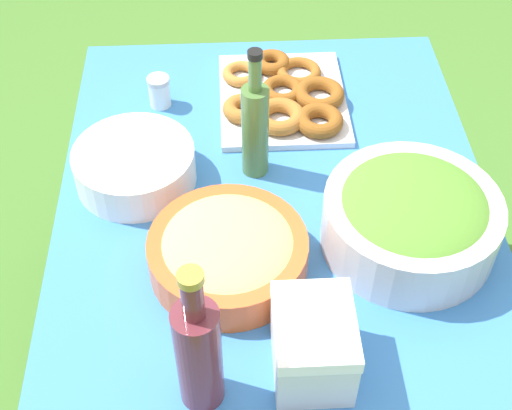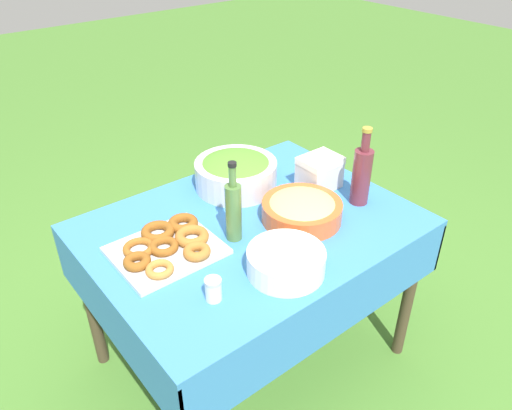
% 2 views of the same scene
% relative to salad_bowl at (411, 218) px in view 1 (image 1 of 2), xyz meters
% --- Properties ---
extents(ground_plane, '(14.00, 14.00, 0.00)m').
position_rel_salad_bowl_xyz_m(ground_plane, '(0.12, 0.26, -0.81)').
color(ground_plane, '#477A2D').
extents(picnic_table, '(1.21, 0.93, 0.74)m').
position_rel_salad_bowl_xyz_m(picnic_table, '(0.12, 0.26, -0.17)').
color(picnic_table, '#387AC6').
rests_on(picnic_table, ground_plane).
extents(salad_bowl, '(0.35, 0.35, 0.14)m').
position_rel_salad_bowl_xyz_m(salad_bowl, '(0.00, 0.00, 0.00)').
color(salad_bowl, silver).
rests_on(salad_bowl, picnic_table).
extents(pasta_bowl, '(0.31, 0.31, 0.10)m').
position_rel_salad_bowl_xyz_m(pasta_bowl, '(-0.05, 0.36, -0.02)').
color(pasta_bowl, '#E05B28').
rests_on(pasta_bowl, picnic_table).
extents(donut_platter, '(0.38, 0.34, 0.05)m').
position_rel_salad_bowl_xyz_m(donut_platter, '(0.46, 0.21, -0.05)').
color(donut_platter, silver).
rests_on(donut_platter, picnic_table).
extents(plate_stack, '(0.26, 0.26, 0.08)m').
position_rel_salad_bowl_xyz_m(plate_stack, '(0.21, 0.55, -0.03)').
color(plate_stack, white).
rests_on(plate_stack, picnic_table).
extents(olive_oil_bottle, '(0.06, 0.06, 0.31)m').
position_rel_salad_bowl_xyz_m(olive_oil_bottle, '(0.23, 0.29, 0.05)').
color(olive_oil_bottle, '#4C7238').
rests_on(olive_oil_bottle, picnic_table).
extents(wine_bottle, '(0.08, 0.08, 0.33)m').
position_rel_salad_bowl_xyz_m(wine_bottle, '(-0.32, 0.41, 0.06)').
color(wine_bottle, maroon).
rests_on(wine_bottle, picnic_table).
extents(cooler_box, '(0.17, 0.13, 0.14)m').
position_rel_salad_bowl_xyz_m(cooler_box, '(-0.27, 0.22, -0.00)').
color(cooler_box, silver).
rests_on(cooler_box, picnic_table).
extents(salt_shaker, '(0.05, 0.05, 0.08)m').
position_rel_salad_bowl_xyz_m(salt_shaker, '(0.47, 0.51, -0.03)').
color(salt_shaker, white).
rests_on(salt_shaker, picnic_table).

